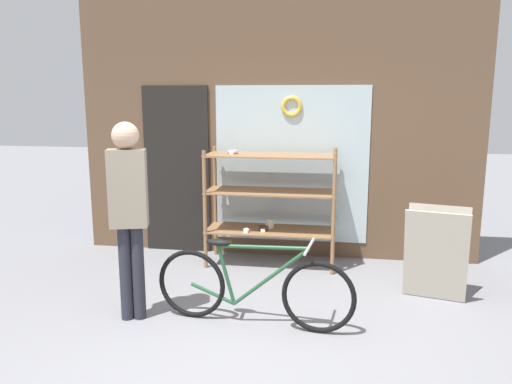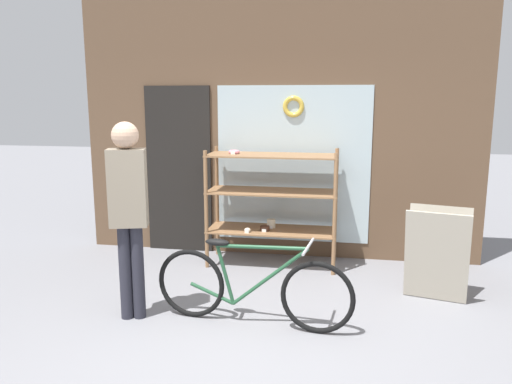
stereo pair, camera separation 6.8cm
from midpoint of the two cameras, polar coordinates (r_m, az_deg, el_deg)
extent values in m
plane|color=gray|center=(4.05, -3.15, -18.22)|extent=(30.00, 30.00, 0.00)
cube|color=brown|center=(6.12, 1.95, 9.91)|extent=(4.90, 0.08, 3.73)
cube|color=silver|center=(6.10, 3.71, 3.14)|extent=(1.86, 0.02, 1.90)
cube|color=black|center=(6.41, -9.34, 2.48)|extent=(0.84, 0.03, 2.10)
torus|color=gold|center=(6.03, 3.78, 9.72)|extent=(0.26, 0.06, 0.26)
cylinder|color=#8E6642|center=(5.75, -6.20, -2.08)|extent=(0.04, 0.04, 1.37)
cylinder|color=#8E6642|center=(5.55, 8.51, -2.61)|extent=(0.04, 0.04, 1.37)
cylinder|color=#8E6642|center=(6.22, -4.98, -1.06)|extent=(0.04, 0.04, 1.37)
cylinder|color=#8E6642|center=(6.04, 8.58, -1.51)|extent=(0.04, 0.04, 1.37)
cube|color=#8E6642|center=(5.91, 1.36, -4.36)|extent=(1.50, 0.55, 0.02)
cube|color=#8E6642|center=(5.81, 1.38, 0.04)|extent=(1.50, 0.55, 0.02)
cube|color=#8E6642|center=(5.74, 1.40, 4.22)|extent=(1.50, 0.55, 0.02)
cylinder|color=#422619|center=(5.84, 0.54, -4.18)|extent=(0.11, 0.11, 0.05)
cube|color=white|center=(5.78, 0.44, -4.43)|extent=(0.05, 0.00, 0.04)
ellipsoid|color=beige|center=(5.77, -1.45, -4.37)|extent=(0.07, 0.06, 0.05)
cube|color=white|center=(5.73, -1.53, -4.56)|extent=(0.05, 0.00, 0.04)
cylinder|color=beige|center=(5.97, 1.26, -3.60)|extent=(0.10, 0.10, 0.10)
cube|color=white|center=(5.92, 1.18, -4.05)|extent=(0.05, 0.00, 0.04)
torus|color=pink|center=(5.82, -3.02, 4.59)|extent=(0.13, 0.13, 0.04)
cube|color=white|center=(5.75, -3.17, 4.49)|extent=(0.05, 0.00, 0.04)
torus|color=black|center=(4.58, -7.80, -10.35)|extent=(0.63, 0.11, 0.63)
torus|color=black|center=(4.28, 6.70, -11.86)|extent=(0.63, 0.11, 0.63)
cylinder|color=#235133|center=(4.31, 1.22, -9.69)|extent=(0.68, 0.11, 0.58)
cylinder|color=#235133|center=(4.24, 0.29, -6.32)|extent=(0.80, 0.12, 0.07)
cylinder|color=#235133|center=(4.43, -3.87, -9.42)|extent=(0.18, 0.05, 0.53)
cylinder|color=#235133|center=(4.54, -5.41, -11.48)|extent=(0.41, 0.08, 0.17)
ellipsoid|color=black|center=(4.36, -4.81, -5.76)|extent=(0.23, 0.11, 0.06)
cylinder|color=#B2B2B7|center=(4.15, 5.66, -6.19)|extent=(0.07, 0.46, 0.02)
cube|color=#B2A893|center=(5.10, 19.48, -6.95)|extent=(0.62, 0.33, 0.91)
cube|color=#B2A893|center=(5.28, 19.61, -6.39)|extent=(0.62, 0.33, 0.91)
cylinder|color=#282833|center=(4.63, -15.08, -8.95)|extent=(0.11, 0.11, 0.85)
cylinder|color=#282833|center=(4.61, -13.72, -8.96)|extent=(0.11, 0.11, 0.85)
cube|color=gray|center=(4.43, -14.86, 0.41)|extent=(0.36, 0.26, 0.68)
sphere|color=tan|center=(4.37, -15.15, 6.26)|extent=(0.23, 0.23, 0.23)
camera|label=1|loc=(0.03, -90.41, -0.08)|focal=35.00mm
camera|label=2|loc=(0.03, 89.59, 0.08)|focal=35.00mm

